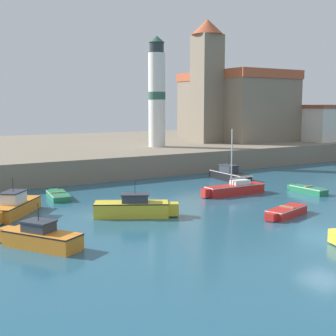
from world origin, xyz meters
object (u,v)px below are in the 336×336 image
Objects in this scene: motorboat_orange_1 at (40,237)px; dinghy_green_4 at (307,189)px; motorboat_yellow_6 at (134,208)px; motorboat_black_9 at (229,175)px; harbor_shed_near_wharf at (322,123)px; dinghy_green_0 at (58,195)px; church at (233,103)px; lighthouse at (157,94)px; sailboat_red_8 at (234,189)px; motorboat_orange_7 at (14,206)px; dinghy_red_5 at (286,211)px.

motorboat_orange_1 reaches higher than dinghy_green_4.
motorboat_yellow_6 is 17.06m from motorboat_black_9.
harbor_shed_near_wharf reaches higher than motorboat_orange_1.
motorboat_orange_1 is (-4.91, -11.97, 0.28)m from dinghy_green_0.
motorboat_black_9 is 24.57m from church.
motorboat_orange_1 is 23.59m from dinghy_green_4.
church reaches higher than lighthouse.
church reaches higher than dinghy_green_0.
motorboat_black_9 is 25.99m from harbor_shed_near_wharf.
dinghy_green_4 is 6.24m from sailboat_red_8.
sailboat_red_8 reaches higher than motorboat_orange_1.
lighthouse is at bearing 169.30° from harbor_shed_near_wharf.
motorboat_orange_7 reaches higher than motorboat_orange_1.
dinghy_green_0 is 23.44m from lighthouse.
lighthouse is at bearing 39.13° from dinghy_green_0.
church is 1.23× the size of lighthouse.
dinghy_green_0 is 0.86× the size of motorboat_orange_1.
motorboat_yellow_6 reaches higher than dinghy_red_5.
dinghy_green_0 is at bearing 105.12° from motorboat_yellow_6.
motorboat_black_9 is 0.43× the size of lighthouse.
sailboat_red_8 is at bearing 13.45° from motorboat_yellow_6.
dinghy_red_5 is 14.97m from motorboat_black_9.
motorboat_yellow_6 reaches higher than dinghy_green_0.
motorboat_orange_1 is at bearing -151.34° from motorboat_black_9.
sailboat_red_8 reaches higher than dinghy_green_4.
harbor_shed_near_wharf is at bearing -45.11° from church.
lighthouse reaches higher than motorboat_black_9.
harbor_shed_near_wharf is (23.91, 9.24, 4.26)m from motorboat_black_9.
lighthouse is at bearing -164.46° from church.
motorboat_yellow_6 is (-8.54, 5.09, 0.29)m from dinghy_red_5.
motorboat_orange_7 reaches higher than dinghy_red_5.
dinghy_green_4 is at bearing -0.30° from motorboat_yellow_6.
motorboat_orange_1 is 7.99m from motorboat_orange_7.
motorboat_orange_7 reaches higher than dinghy_green_4.
sailboat_red_8 is (17.66, 6.00, -0.05)m from motorboat_orange_1.
motorboat_black_9 reaches higher than dinghy_green_4.
dinghy_green_4 is at bearing -81.05° from motorboat_black_9.
sailboat_red_8 reaches higher than dinghy_red_5.
dinghy_green_0 is 0.79× the size of motorboat_orange_7.
dinghy_green_0 is at bearing 154.90° from sailboat_red_8.
motorboat_yellow_6 is 0.99× the size of harbor_shed_near_wharf.
sailboat_red_8 is 0.36× the size of church.
dinghy_green_0 is 42.27m from harbor_shed_near_wharf.
church reaches higher than dinghy_green_4.
motorboat_orange_7 is 21.73m from motorboat_black_9.
lighthouse reaches higher than motorboat_orange_7.
sailboat_red_8 is (12.75, -5.97, 0.23)m from dinghy_green_0.
lighthouse is at bearing 93.68° from dinghy_green_4.
motorboat_yellow_6 is at bearing -34.20° from motorboat_orange_7.
motorboat_yellow_6 reaches higher than motorboat_orange_1.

